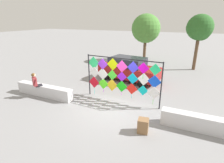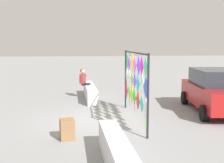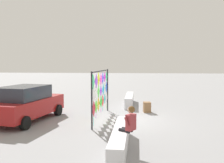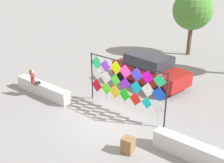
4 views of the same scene
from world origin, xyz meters
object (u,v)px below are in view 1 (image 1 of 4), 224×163
object	(u,v)px
seated_vendor	(37,83)
tree_far_right	(146,29)
parked_car	(129,69)
tree_palm_like	(199,29)
kite_display_rack	(121,75)
cardboard_box_large	(143,126)

from	to	relation	value
seated_vendor	tree_far_right	distance (m)	13.18
parked_car	tree_palm_like	size ratio (longest dim) A/B	0.97
parked_car	tree_far_right	size ratio (longest dim) A/B	0.95
tree_palm_like	parked_car	bearing A→B (deg)	-129.41
seated_vendor	tree_palm_like	world-z (taller)	tree_palm_like
kite_display_rack	tree_far_right	bearing A→B (deg)	97.77
tree_far_right	seated_vendor	bearing A→B (deg)	-104.87
cardboard_box_large	tree_far_right	bearing A→B (deg)	104.57
cardboard_box_large	tree_palm_like	xyz separation A→B (m)	(1.70, 11.73, 3.41)
kite_display_rack	tree_far_right	xyz separation A→B (m)	(-1.49, 10.89, 1.89)
kite_display_rack	tree_palm_like	xyz separation A→B (m)	(3.69, 9.25, 2.16)
tree_palm_like	kite_display_rack	bearing A→B (deg)	-111.75
seated_vendor	cardboard_box_large	size ratio (longest dim) A/B	2.51
seated_vendor	cardboard_box_large	bearing A→B (deg)	-7.27
seated_vendor	tree_palm_like	xyz separation A→B (m)	(8.50, 10.87, 2.80)
kite_display_rack	seated_vendor	world-z (taller)	kite_display_rack
cardboard_box_large	tree_far_right	world-z (taller)	tree_far_right
tree_far_right	parked_car	bearing A→B (deg)	-84.92
seated_vendor	tree_far_right	xyz separation A→B (m)	(3.32, 12.50, 2.54)
seated_vendor	parked_car	bearing A→B (deg)	53.46
parked_car	tree_far_right	world-z (taller)	tree_far_right
cardboard_box_large	parked_car	bearing A→B (deg)	114.58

